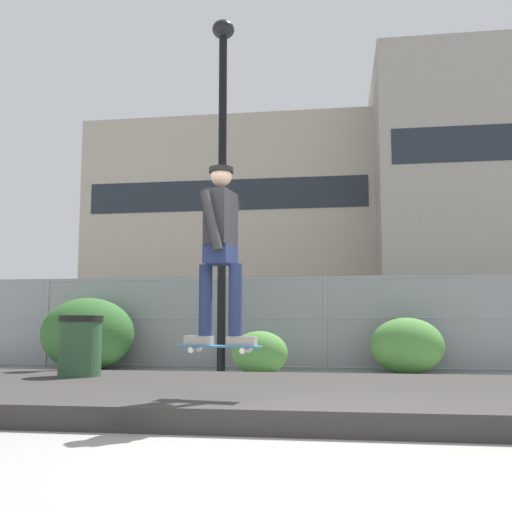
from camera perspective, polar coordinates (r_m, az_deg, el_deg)
ground_plane at (r=4.34m, az=4.69°, el=-19.08°), size 120.00×120.00×0.00m
gravel_berm at (r=6.72m, az=5.97°, el=-13.61°), size 10.50×3.62×0.22m
skateboard at (r=5.59m, az=-3.57°, el=-8.91°), size 0.82×0.34×0.07m
skater at (r=5.64m, az=-3.49°, el=1.43°), size 0.73×0.61×1.76m
chain_fence at (r=11.53m, az=6.84°, el=-6.51°), size 23.38×0.06×1.85m
street_lamp at (r=11.44m, az=-3.32°, el=10.51°), size 0.44×0.44×6.91m
parked_car_near at (r=14.16m, az=-2.32°, el=-6.92°), size 4.44×2.03×1.66m
parked_car_mid at (r=14.28m, az=19.47°, el=-6.55°), size 4.44×2.03×1.66m
library_building at (r=53.06m, az=-1.58°, el=2.13°), size 24.52×14.24×17.76m
office_block at (r=48.49m, az=23.38°, el=5.28°), size 19.73×12.71×20.76m
shrub_left at (r=11.86m, az=-16.25°, el=-7.39°), size 1.83×1.50×1.41m
shrub_center at (r=10.48m, az=0.35°, el=-9.52°), size 1.01×0.83×0.78m
shrub_right at (r=10.96m, az=14.64°, el=-8.56°), size 1.32×1.08×1.02m
trash_bin at (r=8.24m, az=-16.95°, el=-9.18°), size 0.59×0.59×1.03m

